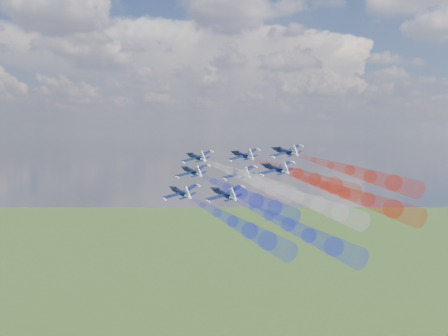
# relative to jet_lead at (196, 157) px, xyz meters

# --- Properties ---
(jet_lead) EXTENTS (17.72, 17.80, 8.79)m
(jet_lead) POSITION_rel_jet_lead_xyz_m (0.00, 0.00, 0.00)
(jet_lead) COLOR black
(trail_lead) EXTENTS (33.05, 34.75, 11.88)m
(trail_lead) POSITION_rel_jet_lead_xyz_m (18.73, -19.56, -3.97)
(trail_lead) COLOR white
(jet_inner_left) EXTENTS (17.72, 17.80, 8.79)m
(jet_inner_left) POSITION_rel_jet_lead_xyz_m (1.99, -11.81, -3.67)
(jet_inner_left) COLOR black
(trail_inner_left) EXTENTS (33.05, 34.75, 11.88)m
(trail_inner_left) POSITION_rel_jet_lead_xyz_m (20.73, -31.37, -7.64)
(trail_inner_left) COLOR #1B2AE8
(jet_inner_right) EXTENTS (17.72, 17.80, 8.79)m
(jet_inner_right) POSITION_rel_jet_lead_xyz_m (15.14, -1.09, 0.79)
(jet_inner_right) COLOR black
(trail_inner_right) EXTENTS (33.05, 34.75, 11.88)m
(trail_inner_right) POSITION_rel_jet_lead_xyz_m (33.87, -20.65, -3.18)
(trail_inner_right) COLOR red
(jet_outer_left) EXTENTS (17.72, 17.80, 8.79)m
(jet_outer_left) POSITION_rel_jet_lead_xyz_m (2.49, -24.52, -8.46)
(jet_outer_left) COLOR black
(trail_outer_left) EXTENTS (33.05, 34.75, 11.88)m
(trail_outer_left) POSITION_rel_jet_lead_xyz_m (21.22, -44.08, -12.43)
(trail_outer_left) COLOR #1B2AE8
(jet_center_third) EXTENTS (17.72, 17.80, 8.79)m
(jet_center_third) POSITION_rel_jet_lead_xyz_m (16.50, -14.15, -3.72)
(jet_center_third) COLOR black
(trail_center_third) EXTENTS (33.05, 34.75, 11.88)m
(trail_center_third) POSITION_rel_jet_lead_xyz_m (35.24, -33.70, -7.69)
(trail_center_third) COLOR white
(jet_outer_right) EXTENTS (17.72, 17.80, 8.79)m
(jet_outer_right) POSITION_rel_jet_lead_xyz_m (28.59, -3.89, 2.12)
(jet_outer_right) COLOR black
(trail_outer_right) EXTENTS (33.05, 34.75, 11.88)m
(trail_outer_right) POSITION_rel_jet_lead_xyz_m (47.33, -23.44, -1.85)
(trail_outer_right) COLOR red
(jet_rear_left) EXTENTS (17.72, 17.80, 8.79)m
(jet_rear_left) POSITION_rel_jet_lead_xyz_m (15.72, -29.19, -8.01)
(jet_rear_left) COLOR black
(trail_rear_left) EXTENTS (33.05, 34.75, 11.88)m
(trail_rear_left) POSITION_rel_jet_lead_xyz_m (34.46, -48.75, -11.98)
(trail_rear_left) COLOR #1B2AE8
(jet_rear_right) EXTENTS (17.72, 17.80, 8.79)m
(jet_rear_right) POSITION_rel_jet_lead_xyz_m (27.35, -16.82, -2.15)
(jet_rear_right) COLOR black
(trail_rear_right) EXTENTS (33.05, 34.75, 11.88)m
(trail_rear_right) POSITION_rel_jet_lead_xyz_m (46.09, -36.38, -6.12)
(trail_rear_right) COLOR red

